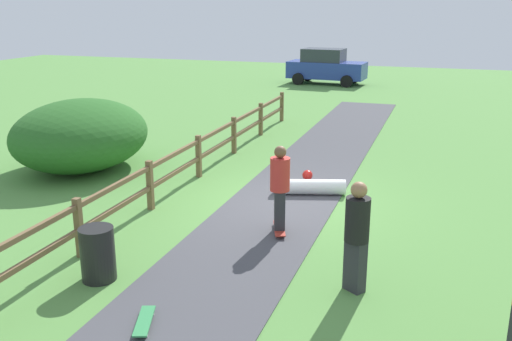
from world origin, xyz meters
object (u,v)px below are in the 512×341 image
(bush_large, at_px, (81,135))
(skateboard_loose, at_px, (144,321))
(bystander_black, at_px, (357,232))
(skater_fallen, at_px, (310,186))
(trash_bin, at_px, (98,254))
(skater_riding, at_px, (280,185))
(parked_car_blue, at_px, (326,66))

(bush_large, xyz_separation_m, skateboard_loose, (5.49, -6.51, -0.86))
(bush_large, xyz_separation_m, bystander_black, (8.09, -4.51, 0.04))
(bush_large, distance_m, bystander_black, 9.26)
(skater_fallen, bearing_deg, trash_bin, -112.77)
(bush_large, xyz_separation_m, trash_bin, (4.08, -5.47, -0.50))
(skater_riding, relative_size, skateboard_loose, 2.12)
(skater_fallen, bearing_deg, skateboard_loose, -97.44)
(bush_large, relative_size, skateboard_loose, 4.92)
(bush_large, relative_size, trash_bin, 4.48)
(trash_bin, height_order, parked_car_blue, parked_car_blue)
(skater_riding, relative_size, parked_car_blue, 0.40)
(trash_bin, bearing_deg, parked_car_blue, 93.24)
(trash_bin, height_order, bystander_black, bystander_black)
(skater_fallen, relative_size, parked_car_blue, 0.39)
(skateboard_loose, relative_size, parked_car_blue, 0.19)
(bystander_black, bearing_deg, trash_bin, -166.58)
(bush_large, distance_m, skater_riding, 6.85)
(bush_large, xyz_separation_m, skater_fallen, (6.32, -0.12, -0.75))
(skater_riding, height_order, skater_fallen, skater_riding)
(bush_large, relative_size, skater_riding, 2.32)
(bush_large, bearing_deg, parked_car_blue, 81.77)
(skater_fallen, distance_m, bystander_black, 4.79)
(skater_fallen, relative_size, skateboard_loose, 2.07)
(skateboard_loose, xyz_separation_m, parked_car_blue, (-2.78, 25.26, 0.87))
(trash_bin, distance_m, bystander_black, 4.16)
(skater_riding, bearing_deg, skateboard_loose, -102.08)
(skateboard_loose, distance_m, parked_car_blue, 25.43)
(parked_car_blue, bearing_deg, skater_riding, -80.43)
(skater_riding, bearing_deg, parked_car_blue, 99.57)
(skateboard_loose, distance_m, bystander_black, 3.40)
(trash_bin, xyz_separation_m, skateboard_loose, (1.41, -1.04, -0.36))
(skateboard_loose, bearing_deg, skater_riding, 77.92)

